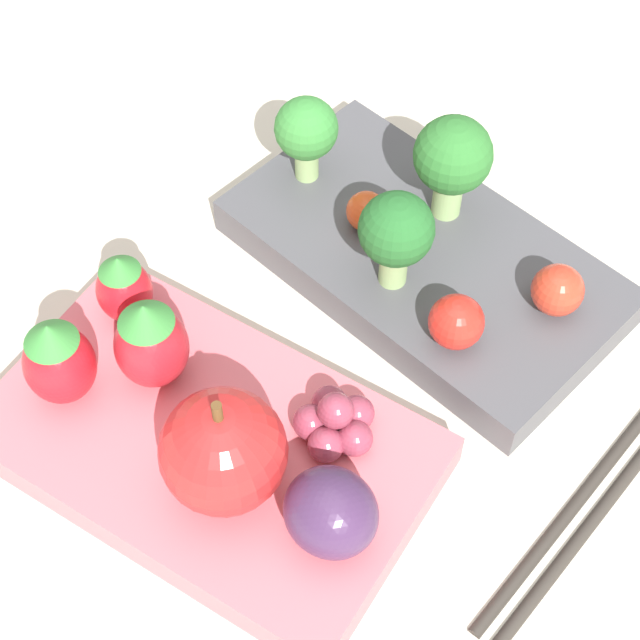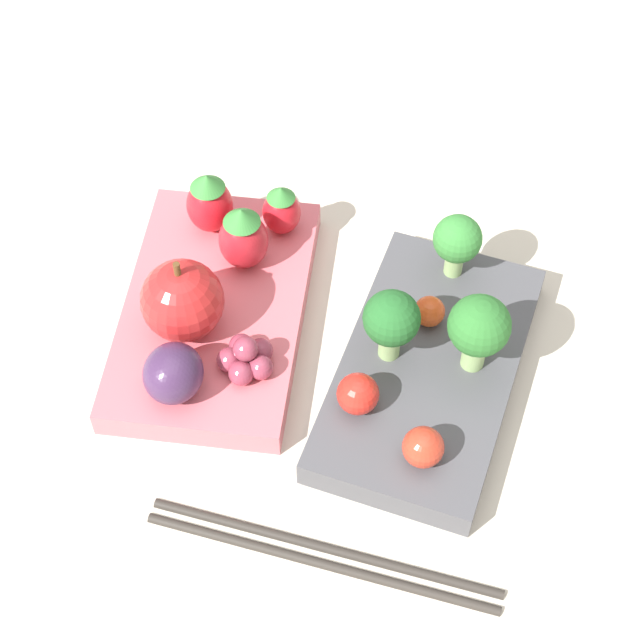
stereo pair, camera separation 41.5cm
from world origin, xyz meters
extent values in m
plane|color=beige|center=(0.00, 0.00, 0.00)|extent=(4.00, 4.00, 0.00)
cube|color=#4C4C51|center=(0.00, 0.07, 0.01)|extent=(0.20, 0.12, 0.02)
cube|color=#DB6670|center=(-0.01, -0.08, 0.01)|extent=(0.21, 0.14, 0.02)
cylinder|color=#93B770|center=(0.00, 0.04, 0.03)|extent=(0.01, 0.01, 0.02)
sphere|color=#236028|center=(0.00, 0.04, 0.06)|extent=(0.04, 0.04, 0.04)
cylinder|color=#93B770|center=(-0.01, 0.10, 0.03)|extent=(0.01, 0.01, 0.02)
sphere|color=#2D702D|center=(-0.01, 0.10, 0.06)|extent=(0.04, 0.04, 0.04)
cylinder|color=#93B770|center=(-0.08, 0.07, 0.03)|extent=(0.01, 0.01, 0.02)
sphere|color=#388438|center=(-0.08, 0.07, 0.05)|extent=(0.03, 0.03, 0.03)
sphere|color=red|center=(0.07, 0.08, 0.03)|extent=(0.03, 0.03, 0.03)
sphere|color=red|center=(0.04, 0.04, 0.03)|extent=(0.03, 0.03, 0.03)
sphere|color=#DB4C1E|center=(-0.03, 0.06, 0.03)|extent=(0.02, 0.02, 0.02)
sphere|color=red|center=(0.01, -0.09, 0.05)|extent=(0.05, 0.05, 0.05)
cylinder|color=brown|center=(0.01, -0.09, 0.08)|extent=(0.00, 0.00, 0.01)
ellipsoid|color=red|center=(-0.08, -0.05, 0.04)|extent=(0.03, 0.03, 0.03)
cone|color=#388438|center=(-0.08, -0.05, 0.06)|extent=(0.02, 0.02, 0.01)
ellipsoid|color=red|center=(-0.07, -0.10, 0.04)|extent=(0.03, 0.03, 0.04)
cone|color=#388438|center=(-0.07, -0.10, 0.06)|extent=(0.02, 0.02, 0.01)
ellipsoid|color=red|center=(-0.05, -0.07, 0.04)|extent=(0.03, 0.03, 0.04)
cone|color=#388438|center=(-0.05, -0.07, 0.06)|extent=(0.02, 0.02, 0.01)
ellipsoid|color=#42284C|center=(0.06, -0.08, 0.04)|extent=(0.04, 0.04, 0.04)
sphere|color=#93384C|center=(0.04, -0.04, 0.03)|extent=(0.02, 0.02, 0.02)
sphere|color=#93384C|center=(0.04, -0.03, 0.03)|extent=(0.02, 0.02, 0.02)
sphere|color=#93384C|center=(0.03, -0.03, 0.03)|extent=(0.02, 0.02, 0.02)
sphere|color=#93384C|center=(0.03, -0.05, 0.03)|extent=(0.02, 0.02, 0.02)
sphere|color=#93384C|center=(0.04, -0.05, 0.03)|extent=(0.02, 0.02, 0.02)
sphere|color=#93384C|center=(0.03, -0.04, 0.04)|extent=(0.02, 0.02, 0.02)
cylinder|color=#332D28|center=(0.14, 0.04, 0.00)|extent=(0.01, 0.21, 0.01)
cylinder|color=#332D28|center=(0.13, 0.04, 0.00)|extent=(0.01, 0.21, 0.01)
camera|label=1|loc=(0.18, -0.22, 0.43)|focal=60.00mm
camera|label=2|loc=(0.38, 0.11, 0.58)|focal=60.00mm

